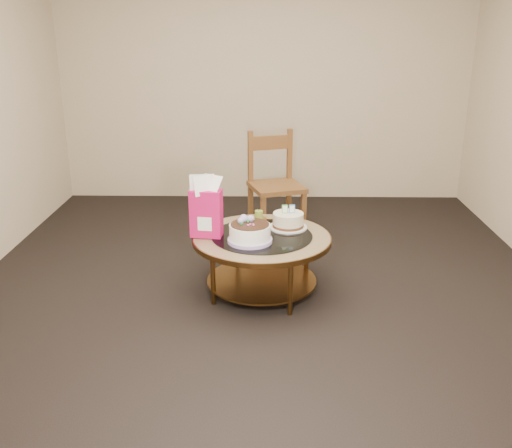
{
  "coord_description": "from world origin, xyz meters",
  "views": [
    {
      "loc": [
        0.03,
        -3.89,
        1.93
      ],
      "look_at": [
        -0.04,
        0.02,
        0.54
      ],
      "focal_mm": 40.0,
      "sensor_mm": 36.0,
      "label": 1
    }
  ],
  "objects_px": {
    "gift_bag": "(206,207)",
    "dining_chair": "(275,185)",
    "coffee_table": "(262,245)",
    "decorated_cake": "(250,234)",
    "cream_cake": "(288,221)"
  },
  "relations": [
    {
      "from": "coffee_table",
      "to": "decorated_cake",
      "type": "bearing_deg",
      "value": -122.83
    },
    {
      "from": "gift_bag",
      "to": "dining_chair",
      "type": "relative_size",
      "value": 0.46
    },
    {
      "from": "coffee_table",
      "to": "dining_chair",
      "type": "height_order",
      "value": "dining_chair"
    },
    {
      "from": "decorated_cake",
      "to": "dining_chair",
      "type": "height_order",
      "value": "dining_chair"
    },
    {
      "from": "cream_cake",
      "to": "decorated_cake",
      "type": "bearing_deg",
      "value": -138.88
    },
    {
      "from": "cream_cake",
      "to": "gift_bag",
      "type": "distance_m",
      "value": 0.64
    },
    {
      "from": "dining_chair",
      "to": "coffee_table",
      "type": "bearing_deg",
      "value": -113.65
    },
    {
      "from": "cream_cake",
      "to": "dining_chair",
      "type": "bearing_deg",
      "value": 89.35
    },
    {
      "from": "coffee_table",
      "to": "decorated_cake",
      "type": "height_order",
      "value": "decorated_cake"
    },
    {
      "from": "coffee_table",
      "to": "cream_cake",
      "type": "distance_m",
      "value": 0.29
    },
    {
      "from": "decorated_cake",
      "to": "cream_cake",
      "type": "bearing_deg",
      "value": 46.21
    },
    {
      "from": "cream_cake",
      "to": "gift_bag",
      "type": "height_order",
      "value": "gift_bag"
    },
    {
      "from": "gift_bag",
      "to": "dining_chair",
      "type": "xyz_separation_m",
      "value": [
        0.51,
        1.25,
        -0.18
      ]
    },
    {
      "from": "gift_bag",
      "to": "dining_chair",
      "type": "height_order",
      "value": "dining_chair"
    },
    {
      "from": "dining_chair",
      "to": "cream_cake",
      "type": "bearing_deg",
      "value": -103.94
    }
  ]
}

